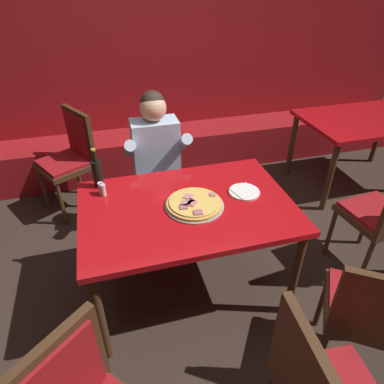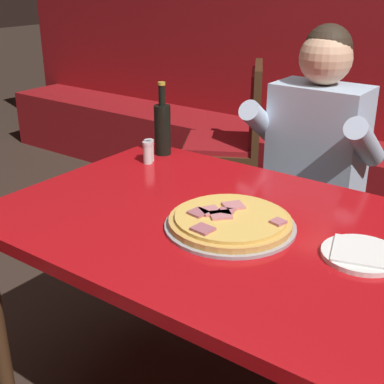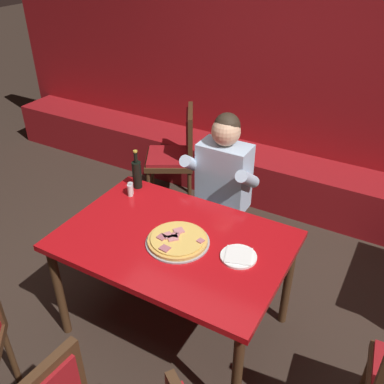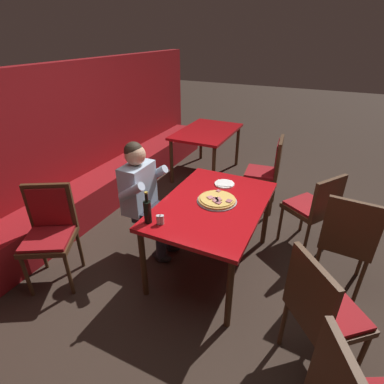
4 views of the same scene
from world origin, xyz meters
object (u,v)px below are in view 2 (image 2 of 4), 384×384
(shaker_black_pepper, at_px, (149,151))
(diner_seated_blue_shirt, at_px, (307,169))
(main_dining_table, at_px, (222,244))
(pizza, at_px, (230,222))
(beer_bottle, at_px, (163,128))
(shaker_parmesan, at_px, (148,154))
(plate_white_paper, at_px, (362,254))
(dining_chair_near_right, at_px, (235,135))

(shaker_black_pepper, height_order, diner_seated_blue_shirt, diner_seated_blue_shirt)
(main_dining_table, relative_size, diner_seated_blue_shirt, 1.08)
(pizza, relative_size, beer_bottle, 1.31)
(pizza, distance_m, shaker_parmesan, 0.62)
(pizza, relative_size, shaker_parmesan, 4.46)
(main_dining_table, height_order, shaker_parmesan, shaker_parmesan)
(main_dining_table, xyz_separation_m, plate_white_paper, (0.41, 0.03, 0.09))
(main_dining_table, distance_m, shaker_black_pepper, 0.61)
(pizza, xyz_separation_m, plate_white_paper, (0.37, 0.06, -0.01))
(main_dining_table, distance_m, dining_chair_near_right, 1.55)
(pizza, bearing_deg, shaker_black_pepper, 151.59)
(dining_chair_near_right, bearing_deg, shaker_black_pepper, -76.20)
(plate_white_paper, bearing_deg, shaker_parmesan, 166.39)
(main_dining_table, height_order, diner_seated_blue_shirt, diner_seated_blue_shirt)
(main_dining_table, relative_size, shaker_parmesan, 16.00)
(shaker_black_pepper, bearing_deg, diner_seated_blue_shirt, 43.49)
(dining_chair_near_right, bearing_deg, plate_white_paper, -47.38)
(shaker_black_pepper, distance_m, diner_seated_blue_shirt, 0.65)
(main_dining_table, height_order, pizza, pizza)
(shaker_parmesan, bearing_deg, shaker_black_pepper, 116.86)
(beer_bottle, xyz_separation_m, dining_chair_near_right, (-0.25, 0.95, -0.30))
(shaker_black_pepper, xyz_separation_m, diner_seated_blue_shirt, (0.47, 0.44, -0.10))
(plate_white_paper, height_order, shaker_black_pepper, shaker_black_pepper)
(plate_white_paper, bearing_deg, main_dining_table, -175.40)
(plate_white_paper, bearing_deg, beer_bottle, 159.96)
(pizza, bearing_deg, plate_white_paper, 8.89)
(beer_bottle, height_order, diner_seated_blue_shirt, diner_seated_blue_shirt)
(pizza, relative_size, plate_white_paper, 1.83)
(beer_bottle, bearing_deg, pizza, -34.94)
(shaker_parmesan, bearing_deg, plate_white_paper, -13.61)
(beer_bottle, bearing_deg, shaker_black_pepper, -83.51)
(pizza, xyz_separation_m, beer_bottle, (-0.58, 0.40, 0.09))
(diner_seated_blue_shirt, bearing_deg, main_dining_table, -85.51)
(main_dining_table, xyz_separation_m, pizza, (0.04, -0.02, 0.10))
(dining_chair_near_right, bearing_deg, main_dining_table, -59.57)
(plate_white_paper, distance_m, beer_bottle, 1.02)
(shaker_parmesan, distance_m, dining_chair_near_right, 1.13)
(plate_white_paper, bearing_deg, pizza, -171.11)
(main_dining_table, relative_size, plate_white_paper, 6.55)
(beer_bottle, bearing_deg, plate_white_paper, -20.04)
(pizza, bearing_deg, diner_seated_blue_shirt, 97.55)
(pizza, relative_size, shaker_black_pepper, 4.46)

